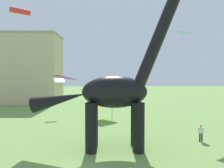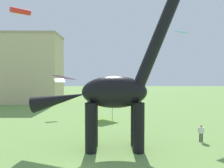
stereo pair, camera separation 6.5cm
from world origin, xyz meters
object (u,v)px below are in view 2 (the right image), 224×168
Objects in this scene: festival_canopy_tent at (102,101)px; kite_near_low at (60,80)px; dinosaur_sculpture at (114,92)px; kite_far_right at (63,77)px; person_strolling_adult at (201,131)px; kite_mid_left at (182,32)px; kite_high_left at (20,12)px.

kite_near_low is (-6.66, 3.41, 2.84)m from festival_canopy_tent.
dinosaur_sculpture is 9.08× the size of kite_far_right.
person_strolling_adult is 11.53m from kite_mid_left.
dinosaur_sculpture reaches higher than kite_mid_left.
kite_high_left reaches higher than dinosaur_sculpture.
festival_canopy_tent is 1.73× the size of kite_mid_left.
dinosaur_sculpture reaches higher than person_strolling_adult.
kite_near_low reaches higher than person_strolling_adult.
kite_near_low is (3.38, 5.83, -8.53)m from kite_high_left.
dinosaur_sculpture is 11.71m from festival_canopy_tent.
kite_near_low reaches higher than festival_canopy_tent.
kite_high_left reaches higher than kite_near_low.
kite_high_left reaches higher than person_strolling_adult.
dinosaur_sculpture reaches higher than festival_canopy_tent.
festival_canopy_tent is 2.21× the size of kite_far_right.
kite_far_right is (-10.38, -9.36, 4.94)m from person_strolling_adult.
person_strolling_adult is (8.00, 1.78, -3.73)m from dinosaur_sculpture.
dinosaur_sculpture is at bearing -61.63° from kite_near_low.
kite_high_left is 10.87m from kite_near_low.
person_strolling_adult is 0.89× the size of kite_near_low.
kite_far_right reaches higher than festival_canopy_tent.
kite_far_right is at bearing -61.51° from kite_high_left.
kite_high_left is at bearing -120.13° from kite_near_low.
kite_high_left is (-19.39, 7.24, 12.97)m from person_strolling_adult.
person_strolling_adult is at bearing -39.21° from kite_near_low.
kite_far_right is (-1.03, -19.02, 3.35)m from festival_canopy_tent.
kite_near_low is 1.23× the size of kite_far_right.
kite_high_left reaches higher than kite_far_right.
kite_near_low is (-8.02, 14.85, 0.70)m from dinosaur_sculpture.
kite_high_left is 1.33× the size of kite_mid_left.
dinosaur_sculpture is 8.26× the size of person_strolling_adult.
kite_high_left is 19.73m from kite_mid_left.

